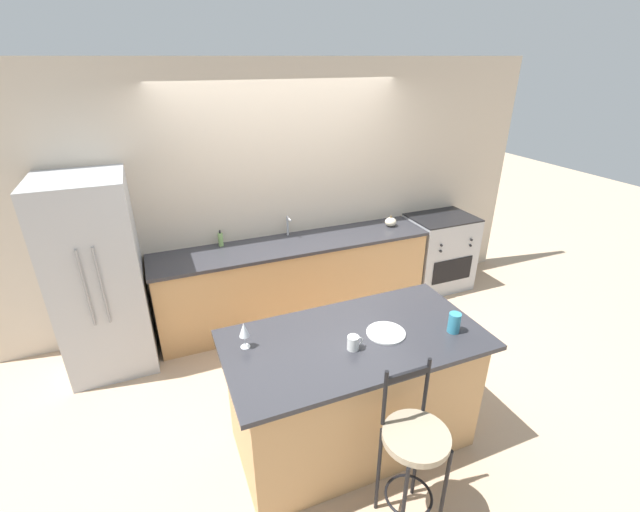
% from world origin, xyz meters
% --- Properties ---
extents(ground_plane, '(18.00, 18.00, 0.00)m').
position_xyz_m(ground_plane, '(0.00, 0.00, 0.00)').
color(ground_plane, tan).
extents(wall_back, '(6.00, 0.07, 2.70)m').
position_xyz_m(wall_back, '(0.00, 0.67, 1.35)').
color(wall_back, beige).
rests_on(wall_back, ground_plane).
extents(back_counter, '(2.98, 0.65, 0.91)m').
position_xyz_m(back_counter, '(0.00, 0.36, 0.45)').
color(back_counter, tan).
rests_on(back_counter, ground_plane).
extents(sink_faucet, '(0.02, 0.13, 0.22)m').
position_xyz_m(sink_faucet, '(0.00, 0.55, 1.04)').
color(sink_faucet, '#ADAFB5').
rests_on(sink_faucet, back_counter).
extents(kitchen_island, '(1.80, 0.93, 0.95)m').
position_xyz_m(kitchen_island, '(-0.19, -1.47, 0.48)').
color(kitchen_island, tan).
rests_on(kitchen_island, ground_plane).
extents(refrigerator, '(0.73, 0.78, 1.82)m').
position_xyz_m(refrigerator, '(-1.88, 0.27, 0.91)').
color(refrigerator, '#ADAFB5').
rests_on(refrigerator, ground_plane).
extents(oven_range, '(0.77, 0.62, 0.93)m').
position_xyz_m(oven_range, '(1.90, 0.35, 0.47)').
color(oven_range, '#ADAFB5').
rests_on(oven_range, ground_plane).
extents(bar_stool_near, '(0.39, 0.39, 1.14)m').
position_xyz_m(bar_stool_near, '(-0.15, -2.17, 0.61)').
color(bar_stool_near, black).
rests_on(bar_stool_near, ground_plane).
extents(dinner_plate, '(0.27, 0.27, 0.02)m').
position_xyz_m(dinner_plate, '(0.03, -1.51, 0.96)').
color(dinner_plate, white).
rests_on(dinner_plate, kitchen_island).
extents(wine_glass, '(0.07, 0.07, 0.19)m').
position_xyz_m(wine_glass, '(-0.91, -1.29, 1.08)').
color(wine_glass, white).
rests_on(wine_glass, kitchen_island).
extents(coffee_mug, '(0.11, 0.08, 0.10)m').
position_xyz_m(coffee_mug, '(-0.26, -1.58, 1.00)').
color(coffee_mug, white).
rests_on(coffee_mug, kitchen_island).
extents(tumbler_cup, '(0.08, 0.08, 0.15)m').
position_xyz_m(tumbler_cup, '(0.47, -1.67, 1.02)').
color(tumbler_cup, teal).
rests_on(tumbler_cup, kitchen_island).
extents(pumpkin_decoration, '(0.13, 0.13, 0.13)m').
position_xyz_m(pumpkin_decoration, '(1.19, 0.38, 0.96)').
color(pumpkin_decoration, beige).
rests_on(pumpkin_decoration, back_counter).
extents(soap_bottle, '(0.05, 0.05, 0.17)m').
position_xyz_m(soap_bottle, '(-0.73, 0.55, 0.98)').
color(soap_bottle, '#89B260').
rests_on(soap_bottle, back_counter).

